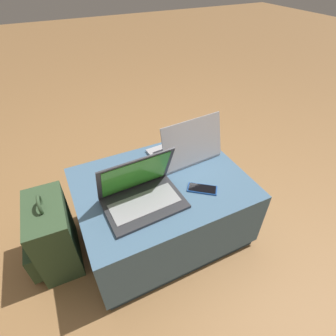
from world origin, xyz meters
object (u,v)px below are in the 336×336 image
(laptop_near, at_px, (141,193))
(cell_phone, at_px, (202,189))
(laptop_far, at_px, (186,149))
(backpack, at_px, (52,236))

(laptop_near, height_order, cell_phone, laptop_near)
(laptop_near, height_order, laptop_far, laptop_far)
(laptop_near, relative_size, laptop_far, 0.99)
(backpack, bearing_deg, cell_phone, 75.87)
(laptop_near, relative_size, backpack, 0.80)
(laptop_near, relative_size, cell_phone, 2.43)
(cell_phone, bearing_deg, laptop_near, 116.36)
(cell_phone, bearing_deg, laptop_far, 25.71)
(cell_phone, bearing_deg, backpack, 111.12)
(laptop_near, distance_m, cell_phone, 0.32)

